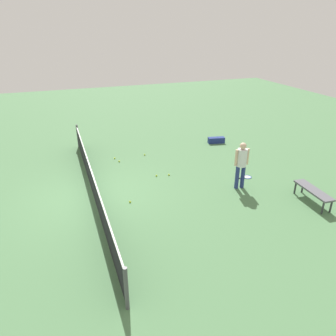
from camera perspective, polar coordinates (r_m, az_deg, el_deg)
The scene contains 12 objects.
ground_plane at distance 11.15m, azimuth -13.16°, elevation -4.82°, with size 40.00×40.00×0.00m, color #4C7A4C.
court_net at distance 10.92m, azimuth -13.41°, elevation -2.53°, with size 10.09×0.09×1.07m.
player_near_side at distance 11.21m, azimuth 13.04°, elevation 1.11°, with size 0.36×0.52×1.70m.
tennis_racket_near_player at distance 12.45m, azimuth 13.94°, elevation -1.59°, with size 0.32×0.58×0.03m.
tennis_ball_near_player at distance 14.13m, azimuth -4.21°, elevation 2.39°, with size 0.07×0.07×0.07m, color #C6E033.
tennis_ball_by_net at distance 10.51m, azimuth -6.82°, elevation -6.04°, with size 0.07×0.07×0.07m, color #C6E033.
tennis_ball_midcourt at distance 12.17m, azimuth -2.10°, elevation -1.37°, with size 0.07×0.07×0.07m, color #C6E033.
tennis_ball_baseline at distance 13.58m, azimuth -8.76°, elevation 1.21°, with size 0.07×0.07×0.07m, color #C6E033.
tennis_ball_stray_left at distance 13.92m, azimuth -9.55°, elevation 1.75°, with size 0.07×0.07×0.07m, color #C6E033.
tennis_ball_stray_right at distance 12.22m, azimuth 0.17°, elevation -1.22°, with size 0.07×0.07×0.07m, color #C6E033.
courtside_bench at distance 11.28m, azimuth 24.61°, elevation -3.82°, with size 1.52×0.49×0.48m.
equipment_bag at distance 15.76m, azimuth 8.78°, elevation 4.97°, with size 0.43×0.84×0.28m.
Camera 1 is at (-9.75, 0.83, 5.35)m, focal length 33.98 mm.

